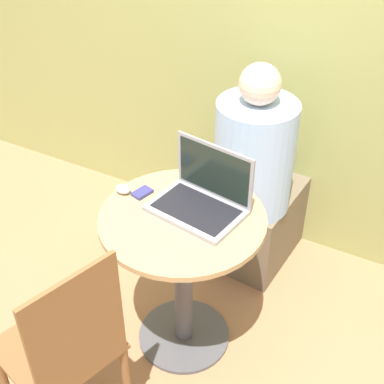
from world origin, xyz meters
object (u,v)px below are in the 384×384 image
object	(u,v)px
laptop	(202,197)
person_seated	(257,188)
cell_phone	(142,193)
chair_empty	(67,351)

from	to	relation	value
laptop	person_seated	xyz separation A→B (m)	(0.03, 0.58, -0.32)
cell_phone	person_seated	size ratio (longest dim) A/B	0.08
laptop	person_seated	size ratio (longest dim) A/B	0.34
laptop	person_seated	world-z (taller)	person_seated
laptop	person_seated	bearing A→B (deg)	87.30
laptop	chair_empty	xyz separation A→B (m)	(-0.20, -0.70, -0.33)
laptop	person_seated	distance (m)	0.66
laptop	cell_phone	distance (m)	0.28
cell_phone	person_seated	bearing A→B (deg)	64.28
cell_phone	person_seated	xyz separation A→B (m)	(0.30, 0.62, -0.27)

